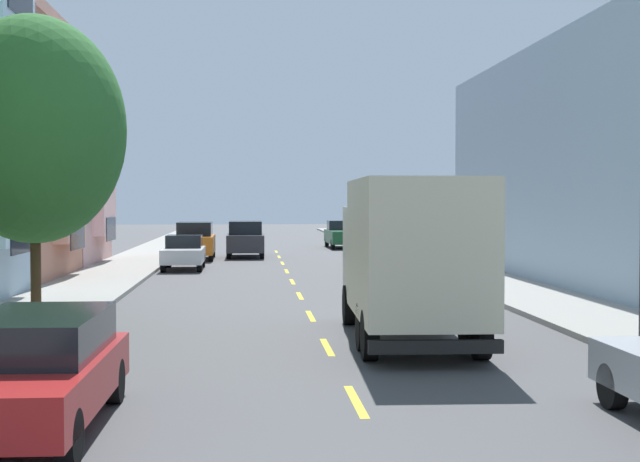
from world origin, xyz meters
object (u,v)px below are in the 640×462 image
street_tree_second (34,130)px  parked_hatchback_white (184,252)px  parked_pickup_forest (343,235)px  parked_suv_orange (195,240)px  delivery_box_truck (410,252)px  street_lamp (638,135)px  parked_wagon_red (34,369)px  moving_charcoal_sedan (246,239)px

street_tree_second → parked_hatchback_white: bearing=84.2°
parked_pickup_forest → parked_suv_orange: 13.97m
delivery_box_truck → parked_hatchback_white: size_ratio=1.77×
parked_hatchback_white → parked_pickup_forest: bearing=63.3°
street_lamp → delivery_box_truck: street_lamp is taller
street_tree_second → parked_wagon_red: bearing=-77.1°
delivery_box_truck → parked_hatchback_white: (-6.26, 20.90, -1.18)m
moving_charcoal_sedan → parked_pickup_forest: bearing=55.3°
moving_charcoal_sedan → parked_wagon_red: bearing=-94.1°
parked_suv_orange → parked_hatchback_white: bearing=-90.7°
delivery_box_truck → moving_charcoal_sedan: bearing=96.9°
street_tree_second → parked_hatchback_white: street_tree_second is taller
street_tree_second → parked_pickup_forest: bearing=73.6°
street_tree_second → delivery_box_truck: street_tree_second is taller
street_tree_second → parked_suv_orange: street_tree_second is taller
delivery_box_truck → parked_suv_orange: bearing=102.6°
street_tree_second → moving_charcoal_sedan: street_tree_second is taller
street_lamp → delivery_box_truck: 5.10m
delivery_box_truck → parked_suv_orange: (-6.17, 27.70, -0.95)m
street_lamp → parked_hatchback_white: bearing=114.7°
delivery_box_truck → street_lamp: bearing=-23.3°
parked_pickup_forest → parked_suv_orange: (-8.80, -10.85, 0.16)m
delivery_box_truck → parked_hatchback_white: bearing=106.7°
parked_pickup_forest → moving_charcoal_sedan: bearing=-124.7°
street_tree_second → moving_charcoal_sedan: bearing=80.6°
street_tree_second → delivery_box_truck: (8.19, -1.90, -2.68)m
delivery_box_truck → parked_wagon_red: 9.25m
parked_hatchback_white → parked_wagon_red: size_ratio=0.85×
street_lamp → parked_suv_orange: 31.43m
parked_pickup_forest → parked_hatchback_white: bearing=-116.7°
parked_hatchback_white → street_tree_second: bearing=-95.8°
street_tree_second → parked_pickup_forest: size_ratio=1.32×
parked_wagon_red → moving_charcoal_sedan: (2.61, 36.32, 0.18)m
parked_suv_orange → parked_wagon_red: bearing=-90.0°
parked_hatchback_white → moving_charcoal_sedan: 9.05m
parked_wagon_red → delivery_box_truck: bearing=47.5°
parked_wagon_red → moving_charcoal_sedan: 36.42m
delivery_box_truck → moving_charcoal_sedan: 29.78m
parked_suv_orange → parked_pickup_forest: bearing=50.9°
street_tree_second → parked_wagon_red: street_tree_second is taller
parked_hatchback_white → moving_charcoal_sedan: moving_charcoal_sedan is taller
delivery_box_truck → parked_hatchback_white: 21.85m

